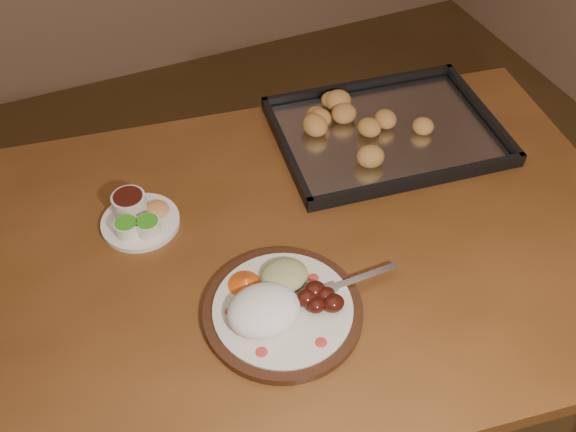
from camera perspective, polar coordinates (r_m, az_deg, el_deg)
name	(u,v)px	position (r m, az deg, el deg)	size (l,w,h in m)	color
dining_table	(271,279)	(1.34, -1.53, -5.58)	(1.62, 1.11, 0.75)	brown
dinner_plate	(279,306)	(1.15, -0.82, -8.00)	(0.38, 0.29, 0.07)	#32190E
condiment_saucer	(138,217)	(1.33, -13.23, -0.07)	(0.16, 0.16, 0.05)	white
baking_tray	(387,131)	(1.52, 8.78, 7.49)	(0.54, 0.43, 0.05)	black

